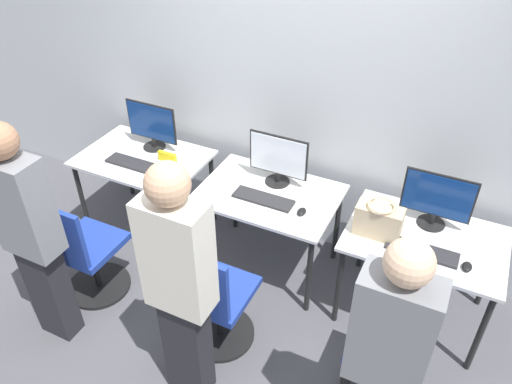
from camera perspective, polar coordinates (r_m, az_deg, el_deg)
name	(u,v)px	position (r m, az deg, el deg)	size (l,w,h in m)	color
ground_plane	(248,293)	(3.91, -0.94, -11.46)	(20.00, 20.00, 0.00)	#4C4C51
wall_back	(298,82)	(3.72, 4.83, 12.42)	(12.00, 0.05, 2.80)	#B7BCC1
desk_left	(144,165)	(4.23, -12.70, 2.99)	(1.02, 0.72, 0.72)	silver
monitor_left	(152,125)	(4.20, -11.83, 7.47)	(0.46, 0.19, 0.40)	black
keyboard_left	(133,163)	(4.10, -13.92, 3.18)	(0.45, 0.14, 0.02)	#262628
mouse_left	(160,172)	(3.94, -10.92, 2.23)	(0.06, 0.09, 0.03)	black
office_chair_left	(85,256)	(3.86, -18.94, -6.90)	(0.48, 0.48, 0.91)	black
person_left	(30,232)	(3.35, -24.40, -4.16)	(0.36, 0.22, 1.65)	#232328
desk_center	(269,202)	(3.72, 1.45, -1.13)	(1.02, 0.72, 0.72)	silver
monitor_center	(278,159)	(3.67, 2.54, 3.81)	(0.46, 0.19, 0.40)	black
keyboard_center	(263,199)	(3.60, 0.84, -0.78)	(0.45, 0.14, 0.02)	#262628
mouse_center	(302,212)	(3.48, 5.24, -2.24)	(0.06, 0.09, 0.03)	black
office_chair_center	(214,304)	(3.35, -4.79, -12.60)	(0.48, 0.48, 0.91)	black
person_center	(180,284)	(2.73, -8.67, -10.33)	(0.36, 0.22, 1.69)	#232328
desk_right	(424,247)	(3.52, 18.61, -5.99)	(1.02, 0.72, 0.72)	silver
monitor_right	(437,199)	(3.47, 20.00, -0.80)	(0.46, 0.19, 0.40)	black
keyboard_right	(422,251)	(3.34, 18.43, -6.41)	(0.45, 0.14, 0.02)	#262628
mouse_right	(467,267)	(3.32, 22.97, -7.86)	(0.06, 0.09, 0.03)	black
office_chair_right	(385,360)	(3.17, 14.49, -18.09)	(0.48, 0.48, 0.91)	black
person_right	(385,358)	(2.55, 14.56, -17.93)	(0.36, 0.21, 1.60)	#232328
handbag	(378,221)	(3.33, 13.82, -3.20)	(0.30, 0.18, 0.25)	tan
placard_left	(167,157)	(4.07, -10.10, 3.96)	(0.16, 0.03, 0.08)	yellow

